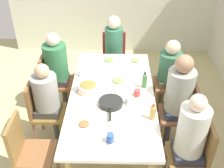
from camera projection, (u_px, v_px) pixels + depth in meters
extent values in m
plane|color=tan|center=(112.00, 138.00, 3.78)|extent=(6.19, 6.19, 0.00)
cube|color=white|center=(112.00, 95.00, 3.36)|extent=(2.04, 1.02, 0.04)
cylinder|color=tan|center=(87.00, 79.00, 4.34)|extent=(0.07, 0.07, 0.71)
cylinder|color=tan|center=(139.00, 80.00, 4.33)|extent=(0.07, 0.07, 0.71)
cube|color=#B62D1E|center=(114.00, 62.00, 4.62)|extent=(0.40, 0.40, 0.04)
cylinder|color=#B72F1F|center=(124.00, 68.00, 4.88)|extent=(0.04, 0.04, 0.43)
cylinder|color=red|center=(104.00, 68.00, 4.89)|extent=(0.04, 0.04, 0.43)
cylinder|color=#B53522|center=(124.00, 79.00, 4.60)|extent=(0.04, 0.04, 0.43)
cylinder|color=red|center=(103.00, 79.00, 4.61)|extent=(0.04, 0.04, 0.43)
cube|color=#AD2D2D|center=(114.00, 44.00, 4.63)|extent=(0.04, 0.38, 0.45)
cylinder|color=brown|center=(118.00, 76.00, 4.65)|extent=(0.09, 0.09, 0.45)
cylinder|color=brown|center=(109.00, 76.00, 4.66)|extent=(0.09, 0.09, 0.45)
cube|color=brown|center=(114.00, 59.00, 4.58)|extent=(0.30, 0.30, 0.10)
cylinder|color=#347152|center=(114.00, 43.00, 4.41)|extent=(0.28, 0.28, 0.49)
sphere|color=beige|center=(114.00, 23.00, 4.22)|extent=(0.21, 0.21, 0.21)
cube|color=olive|center=(186.00, 157.00, 2.96)|extent=(0.40, 0.40, 0.04)
cylinder|color=#8B5F3C|center=(195.00, 158.00, 3.22)|extent=(0.04, 0.04, 0.43)
cylinder|color=brown|center=(166.00, 158.00, 3.23)|extent=(0.04, 0.04, 0.43)
cube|color=olive|center=(207.00, 141.00, 2.82)|extent=(0.38, 0.04, 0.45)
cylinder|color=#2E2E4D|center=(173.00, 164.00, 3.15)|extent=(0.09, 0.09, 0.45)
cube|color=#2F3343|center=(187.00, 153.00, 2.92)|extent=(0.30, 0.30, 0.10)
cylinder|color=silver|center=(192.00, 130.00, 2.74)|extent=(0.30, 0.30, 0.55)
sphere|color=beige|center=(198.00, 103.00, 2.54)|extent=(0.17, 0.17, 0.17)
cube|color=brown|center=(36.00, 154.00, 2.99)|extent=(0.40, 0.40, 0.04)
cylinder|color=olive|center=(28.00, 155.00, 3.26)|extent=(0.04, 0.04, 0.43)
cylinder|color=olive|center=(57.00, 156.00, 3.25)|extent=(0.04, 0.04, 0.43)
cube|color=olive|center=(15.00, 138.00, 2.86)|extent=(0.38, 0.04, 0.45)
cube|color=brown|center=(176.00, 115.00, 3.52)|extent=(0.40, 0.40, 0.04)
cylinder|color=brown|center=(189.00, 137.00, 3.50)|extent=(0.04, 0.04, 0.43)
cylinder|color=olive|center=(184.00, 119.00, 3.78)|extent=(0.04, 0.04, 0.43)
cylinder|color=olive|center=(162.00, 137.00, 3.51)|extent=(0.04, 0.04, 0.43)
cylinder|color=olive|center=(159.00, 119.00, 3.79)|extent=(0.04, 0.04, 0.43)
cube|color=#915B3E|center=(193.00, 100.00, 3.38)|extent=(0.38, 0.04, 0.45)
cylinder|color=#33364F|center=(167.00, 131.00, 3.57)|extent=(0.09, 0.09, 0.45)
cylinder|color=#372C50|center=(165.00, 123.00, 3.71)|extent=(0.09, 0.09, 0.45)
cube|color=#2D3655|center=(176.00, 111.00, 3.48)|extent=(0.30, 0.30, 0.10)
cylinder|color=#9BA296|center=(180.00, 91.00, 3.30)|extent=(0.33, 0.33, 0.54)
sphere|color=#9C7556|center=(184.00, 64.00, 3.09)|extent=(0.22, 0.22, 0.22)
cube|color=#96592F|center=(59.00, 83.00, 4.10)|extent=(0.40, 0.40, 0.04)
cylinder|color=brown|center=(51.00, 89.00, 4.38)|extent=(0.04, 0.04, 0.43)
cylinder|color=#945B42|center=(47.00, 102.00, 4.10)|extent=(0.04, 0.04, 0.43)
cylinder|color=#935F3D|center=(73.00, 89.00, 4.37)|extent=(0.04, 0.04, 0.43)
cylinder|color=olive|center=(70.00, 102.00, 4.09)|extent=(0.04, 0.04, 0.43)
cube|color=#905F3D|center=(44.00, 69.00, 3.97)|extent=(0.38, 0.04, 0.45)
cylinder|color=#414143|center=(67.00, 92.00, 4.29)|extent=(0.09, 0.09, 0.45)
cylinder|color=#3E3738|center=(66.00, 98.00, 4.16)|extent=(0.09, 0.09, 0.45)
cube|color=#3D3740|center=(58.00, 80.00, 4.07)|extent=(0.30, 0.30, 0.10)
cylinder|color=#327447|center=(56.00, 62.00, 3.90)|extent=(0.33, 0.33, 0.51)
sphere|color=beige|center=(53.00, 40.00, 3.70)|extent=(0.18, 0.18, 0.18)
cube|color=#946041|center=(168.00, 84.00, 4.07)|extent=(0.40, 0.40, 0.04)
cylinder|color=olive|center=(179.00, 104.00, 4.06)|extent=(0.04, 0.04, 0.43)
cylinder|color=olive|center=(176.00, 90.00, 4.34)|extent=(0.04, 0.04, 0.43)
cylinder|color=olive|center=(156.00, 103.00, 4.07)|extent=(0.04, 0.04, 0.43)
cylinder|color=olive|center=(154.00, 90.00, 4.35)|extent=(0.04, 0.04, 0.43)
cube|color=olive|center=(182.00, 71.00, 3.94)|extent=(0.38, 0.04, 0.45)
cylinder|color=brown|center=(160.00, 99.00, 4.13)|extent=(0.09, 0.09, 0.45)
cylinder|color=brown|center=(159.00, 93.00, 4.26)|extent=(0.09, 0.09, 0.45)
cube|color=brown|center=(168.00, 81.00, 4.04)|extent=(0.30, 0.30, 0.10)
cylinder|color=#35684D|center=(170.00, 66.00, 3.90)|extent=(0.33, 0.33, 0.41)
sphere|color=beige|center=(173.00, 47.00, 3.73)|extent=(0.20, 0.20, 0.20)
cube|color=olive|center=(49.00, 113.00, 3.55)|extent=(0.40, 0.40, 0.04)
cylinder|color=olive|center=(41.00, 117.00, 3.82)|extent=(0.04, 0.04, 0.43)
cylinder|color=brown|center=(35.00, 135.00, 3.54)|extent=(0.04, 0.04, 0.43)
cylinder|color=#94653B|center=(66.00, 117.00, 3.81)|extent=(0.04, 0.04, 0.43)
cylinder|color=olive|center=(62.00, 135.00, 3.53)|extent=(0.04, 0.04, 0.43)
cube|color=brown|center=(32.00, 98.00, 3.42)|extent=(0.38, 0.04, 0.45)
cylinder|color=#493646|center=(60.00, 121.00, 3.73)|extent=(0.09, 0.09, 0.45)
cylinder|color=#363D3B|center=(57.00, 130.00, 3.60)|extent=(0.09, 0.09, 0.45)
cube|color=#393B38|center=(48.00, 109.00, 3.51)|extent=(0.30, 0.30, 0.10)
cylinder|color=#989B96|center=(45.00, 92.00, 3.36)|extent=(0.31, 0.31, 0.44)
sphere|color=tan|center=(42.00, 71.00, 3.19)|extent=(0.17, 0.17, 0.17)
cylinder|color=silver|center=(109.00, 61.00, 4.01)|extent=(0.26, 0.26, 0.01)
ellipsoid|color=#7BA150|center=(109.00, 60.00, 4.00)|extent=(0.14, 0.14, 0.02)
cylinder|color=silver|center=(118.00, 82.00, 3.56)|extent=(0.24, 0.24, 0.01)
ellipsoid|color=#82994B|center=(118.00, 80.00, 3.55)|extent=(0.13, 0.13, 0.02)
cylinder|color=beige|center=(135.00, 62.00, 3.99)|extent=(0.21, 0.21, 0.01)
ellipsoid|color=#7C9F4C|center=(135.00, 61.00, 3.98)|extent=(0.12, 0.12, 0.02)
cylinder|color=silver|center=(84.00, 125.00, 2.89)|extent=(0.21, 0.21, 0.01)
ellipsoid|color=#9D653A|center=(84.00, 124.00, 2.88)|extent=(0.12, 0.12, 0.02)
cylinder|color=beige|center=(88.00, 88.00, 3.38)|extent=(0.25, 0.25, 0.10)
ellipsoid|color=#B27737|center=(88.00, 85.00, 3.35)|extent=(0.20, 0.20, 0.04)
cylinder|color=#242524|center=(111.00, 103.00, 3.17)|extent=(0.28, 0.28, 0.06)
cylinder|color=black|center=(110.00, 115.00, 2.98)|extent=(0.18, 0.02, 0.02)
cylinder|color=white|center=(82.00, 73.00, 3.68)|extent=(0.08, 0.08, 0.09)
torus|color=white|center=(81.00, 75.00, 3.63)|extent=(0.05, 0.01, 0.05)
cylinder|color=#335B9F|center=(111.00, 138.00, 2.69)|extent=(0.07, 0.07, 0.09)
torus|color=#3851A3|center=(110.00, 142.00, 2.65)|extent=(0.05, 0.01, 0.05)
cylinder|color=#C94445|center=(137.00, 93.00, 3.31)|extent=(0.08, 0.08, 0.08)
torus|color=#C54735|center=(137.00, 95.00, 3.27)|extent=(0.05, 0.01, 0.05)
cylinder|color=white|center=(128.00, 100.00, 3.18)|extent=(0.07, 0.07, 0.10)
torus|color=white|center=(129.00, 103.00, 3.14)|extent=(0.05, 0.01, 0.05)
cylinder|color=white|center=(77.00, 87.00, 3.41)|extent=(0.07, 0.07, 0.08)
torus|color=white|center=(76.00, 90.00, 3.37)|extent=(0.05, 0.01, 0.05)
cylinder|color=tan|center=(153.00, 113.00, 2.94)|extent=(0.07, 0.07, 0.16)
cone|color=#C69143|center=(154.00, 106.00, 2.89)|extent=(0.06, 0.06, 0.03)
cylinder|color=red|center=(154.00, 105.00, 2.88)|extent=(0.03, 0.03, 0.01)
cylinder|color=#448340|center=(145.00, 81.00, 3.43)|extent=(0.06, 0.06, 0.17)
cone|color=#467734|center=(145.00, 74.00, 3.37)|extent=(0.06, 0.06, 0.03)
cylinder|color=black|center=(145.00, 73.00, 3.36)|extent=(0.03, 0.03, 0.01)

